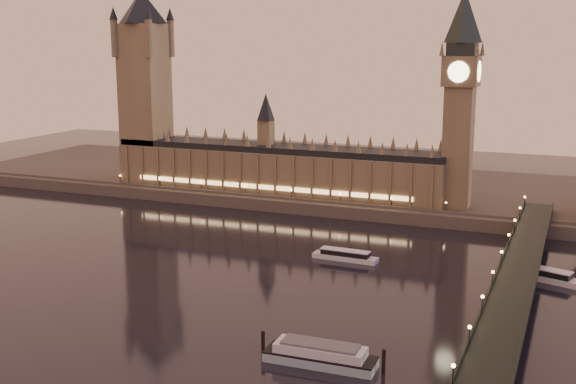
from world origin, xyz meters
name	(u,v)px	position (x,y,z in m)	size (l,w,h in m)	color
ground	(246,280)	(0.00, 0.00, 0.00)	(700.00, 700.00, 0.00)	black
far_embankment	(424,192)	(30.00, 165.00, 3.00)	(560.00, 130.00, 6.00)	#423D35
palace_of_westminster	(276,163)	(-40.12, 120.99, 21.71)	(180.00, 26.62, 52.00)	brown
victoria_tower	(145,76)	(-120.00, 121.00, 65.79)	(31.68, 31.68, 118.00)	brown
big_ben	(461,86)	(53.99, 120.99, 63.95)	(17.68, 17.68, 104.00)	brown
westminster_bridge	(510,299)	(91.61, 0.00, 5.52)	(13.20, 260.00, 15.30)	black
cruise_boat_a	(345,255)	(25.57, 37.00, 1.84)	(26.31, 6.61, 4.18)	silver
cruise_boat_b	(545,275)	(99.97, 40.69, 2.02)	(25.52, 13.47, 4.58)	silver
moored_barge	(320,355)	(48.38, -55.08, 2.71)	(35.07, 9.30, 6.43)	#96AFBF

